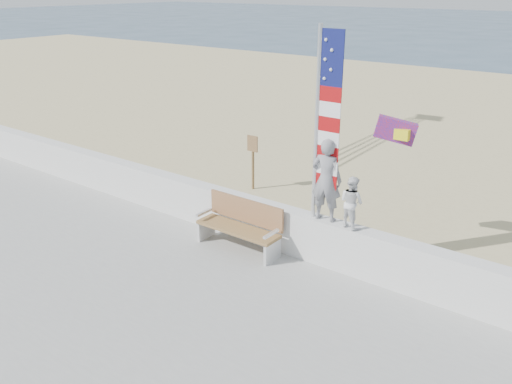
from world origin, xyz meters
TOP-DOWN VIEW (x-y plane):
  - ground at (0.00, 0.00)m, footprint 220.00×220.00m
  - sand at (0.00, 9.00)m, footprint 90.00×40.00m
  - seawall at (0.00, 2.00)m, footprint 30.00×0.35m
  - adult at (1.65, 2.00)m, footprint 0.62×0.46m
  - child at (2.18, 2.00)m, footprint 0.55×0.48m
  - bench at (0.01, 1.55)m, footprint 1.80×0.57m
  - flag at (1.53, 2.00)m, footprint 0.50×0.08m
  - parafoil_kite at (2.21, 3.69)m, footprint 0.85×0.52m
  - sign at (-1.97, 4.55)m, footprint 0.32×0.07m

SIDE VIEW (x-z plane):
  - ground at x=0.00m, z-range 0.00..0.00m
  - sand at x=0.00m, z-range 0.00..0.08m
  - seawall at x=0.00m, z-range 0.18..1.08m
  - bench at x=0.01m, z-range 0.19..1.19m
  - sign at x=-1.97m, z-range 0.21..1.67m
  - child at x=2.18m, z-range 1.08..2.04m
  - adult at x=1.65m, z-range 1.08..2.65m
  - parafoil_kite at x=2.21m, z-range 2.22..2.80m
  - flag at x=1.53m, z-range 1.24..4.74m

